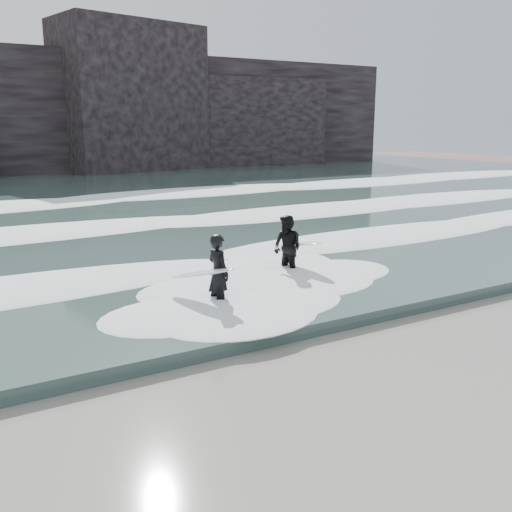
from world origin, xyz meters
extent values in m
plane|color=#855950|center=(0.00, 0.00, 0.00)|extent=(120.00, 120.00, 0.00)
cube|color=#314742|center=(0.00, 29.00, 0.15)|extent=(90.00, 52.00, 0.30)
cube|color=black|center=(0.00, 46.00, 5.00)|extent=(70.00, 9.00, 10.00)
ellipsoid|color=white|center=(0.00, 9.00, 0.40)|extent=(60.00, 3.20, 0.20)
ellipsoid|color=white|center=(0.00, 16.00, 0.42)|extent=(60.00, 4.00, 0.24)
ellipsoid|color=white|center=(0.00, 25.00, 0.45)|extent=(60.00, 4.80, 0.30)
imported|color=black|center=(-1.52, 5.53, 0.91)|extent=(0.53, 0.72, 1.82)
ellipsoid|color=white|center=(-1.92, 5.58, 0.95)|extent=(1.24, 1.99, 0.59)
imported|color=black|center=(1.32, 6.97, 0.91)|extent=(0.87, 1.02, 1.82)
ellipsoid|color=silver|center=(1.74, 6.97, 0.98)|extent=(0.60, 1.87, 0.47)
camera|label=1|loc=(-7.14, -5.82, 4.26)|focal=40.00mm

